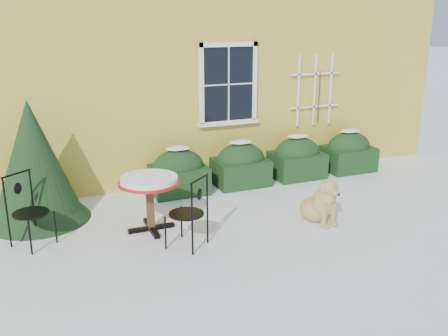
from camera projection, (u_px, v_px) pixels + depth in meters
name	position (u px, v px, depth m)	size (l,w,h in m)	color
ground	(249.00, 243.00, 7.50)	(80.00, 80.00, 0.00)	white
house	(135.00, 18.00, 12.75)	(12.40, 8.40, 6.40)	yellow
hedge_row	(269.00, 162.00, 10.24)	(4.95, 0.80, 0.91)	black
evergreen_shrub	(35.00, 173.00, 8.13)	(1.67, 1.67, 2.02)	black
bistro_table	(149.00, 186.00, 7.75)	(0.96, 0.96, 0.89)	black
patio_chair_near	(189.00, 212.00, 7.24)	(0.68, 0.68, 1.09)	black
patio_chair_far	(28.00, 210.00, 7.31)	(0.68, 0.67, 1.09)	black
dog	(321.00, 204.00, 8.17)	(0.58, 0.91, 0.81)	tan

